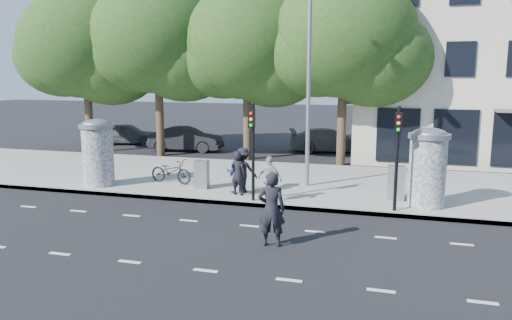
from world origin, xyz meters
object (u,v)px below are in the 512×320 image
(ad_column_left, at_px, (98,151))
(ped_d, at_px, (243,170))
(car_left, at_px, (127,134))
(cabinet_left, at_px, (202,174))
(man_road, at_px, (272,209))
(traffic_pole_far, at_px, (397,148))
(car_right, at_px, (329,140))
(ped_b, at_px, (238,174))
(ped_e, at_px, (270,179))
(traffic_pole_near, at_px, (253,142))
(cabinet_right, at_px, (396,183))
(ad_column_right, at_px, (428,166))
(street_lamp, at_px, (309,67))
(bicycle, at_px, (171,171))
(car_mid, at_px, (186,139))
(ped_c, at_px, (236,172))

(ad_column_left, height_order, ped_d, ad_column_left)
(ad_column_left, bearing_deg, car_left, 115.43)
(cabinet_left, bearing_deg, man_road, -55.62)
(traffic_pole_far, height_order, man_road, traffic_pole_far)
(car_right, bearing_deg, ad_column_left, 132.30)
(ped_b, height_order, car_left, ped_b)
(ped_b, relative_size, ped_e, 1.00)
(traffic_pole_near, xyz_separation_m, cabinet_right, (4.82, 1.52, -1.47))
(ped_d, xyz_separation_m, car_right, (1.68, 11.64, -0.31))
(ped_d, bearing_deg, ped_b, 89.19)
(ad_column_right, height_order, car_left, ad_column_right)
(ad_column_left, height_order, car_left, ad_column_left)
(street_lamp, bearing_deg, ped_d, -142.11)
(street_lamp, relative_size, ped_e, 5.00)
(ped_e, xyz_separation_m, cabinet_right, (4.22, 1.47, -0.19))
(ad_column_right, xyz_separation_m, traffic_pole_near, (-5.80, -0.91, 0.69))
(traffic_pole_far, bearing_deg, cabinet_right, 89.26)
(ped_e, bearing_deg, bicycle, -3.77)
(ped_d, relative_size, car_mid, 0.39)
(street_lamp, xyz_separation_m, ped_b, (-2.16, -2.16, -3.85))
(traffic_pole_far, relative_size, cabinet_left, 3.10)
(traffic_pole_far, bearing_deg, ped_e, 179.22)
(traffic_pole_near, bearing_deg, ad_column_right, 8.89)
(cabinet_right, xyz_separation_m, car_mid, (-12.06, 9.14, -0.04))
(ped_c, height_order, man_road, man_road)
(man_road, bearing_deg, traffic_pole_near, -76.44)
(ped_d, distance_m, man_road, 5.60)
(ad_column_left, relative_size, ped_e, 1.66)
(ped_d, relative_size, cabinet_right, 1.37)
(ped_d, xyz_separation_m, car_mid, (-6.51, 9.47, -0.27))
(bicycle, xyz_separation_m, cabinet_right, (8.81, -0.30, 0.12))
(ped_b, bearing_deg, man_road, 129.02)
(ad_column_left, xyz_separation_m, ped_b, (5.84, -0.03, -0.59))
(man_road, distance_m, bicycle, 8.03)
(ad_column_left, bearing_deg, ped_b, -0.26)
(man_road, relative_size, car_right, 0.43)
(ad_column_right, bearing_deg, ped_b, -178.02)
(traffic_pole_near, distance_m, street_lamp, 4.07)
(car_left, bearing_deg, ped_e, -151.05)
(ped_b, xyz_separation_m, car_left, (-11.38, 11.68, -0.27))
(ped_b, height_order, bicycle, ped_b)
(car_right, bearing_deg, cabinet_left, 147.79)
(ped_d, bearing_deg, bicycle, -8.17)
(traffic_pole_near, height_order, street_lamp, street_lamp)
(street_lamp, bearing_deg, ad_column_left, -165.06)
(ad_column_right, bearing_deg, bicycle, 174.68)
(ad_column_right, distance_m, cabinet_right, 1.39)
(ped_d, distance_m, car_right, 11.76)
(ad_column_right, bearing_deg, man_road, -130.85)
(traffic_pole_near, xyz_separation_m, street_lamp, (1.40, 2.84, 2.56))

